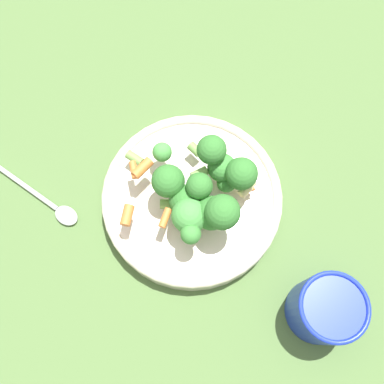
% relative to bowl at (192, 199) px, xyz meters
% --- Properties ---
extents(ground_plane, '(3.00, 3.00, 0.00)m').
position_rel_bowl_xyz_m(ground_plane, '(0.00, 0.00, -0.02)').
color(ground_plane, '#4C6B38').
extents(bowl, '(0.25, 0.25, 0.04)m').
position_rel_bowl_xyz_m(bowl, '(0.00, 0.00, 0.00)').
color(bowl, beige).
rests_on(bowl, ground_plane).
extents(pasta_salad, '(0.19, 0.15, 0.09)m').
position_rel_bowl_xyz_m(pasta_salad, '(-0.01, 0.01, 0.06)').
color(pasta_salad, '#8CB766').
rests_on(pasta_salad, bowl).
extents(cup, '(0.09, 0.09, 0.09)m').
position_rel_bowl_xyz_m(cup, '(-0.14, 0.18, 0.02)').
color(cup, '#192DAD').
rests_on(cup, ground_plane).
extents(spoon, '(0.15, 0.15, 0.01)m').
position_rel_bowl_xyz_m(spoon, '(0.21, -0.05, -0.01)').
color(spoon, silver).
rests_on(spoon, ground_plane).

